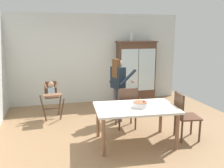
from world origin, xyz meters
name	(u,v)px	position (x,y,z in m)	size (l,w,h in m)	color
ground_plane	(121,133)	(0.00, 0.00, 0.00)	(6.24, 6.24, 0.00)	#93704C
wall_back	(96,59)	(0.00, 2.63, 1.35)	(5.32, 0.06, 2.70)	silver
china_cabinet	(136,71)	(1.23, 2.37, 0.95)	(1.24, 0.48, 1.89)	#4C3323
ceramic_vase	(131,37)	(1.06, 2.37, 2.01)	(0.13, 0.13, 0.27)	#B2B7B2
high_chair_with_toddler	(51,93)	(-1.40, 1.37, 0.65)	(0.62, 0.72, 0.95)	#4C3323
adult_person	(118,82)	(0.17, 0.78, 0.97)	(0.63, 0.62, 1.53)	#47474C
dining_table	(136,111)	(0.14, -0.49, 0.65)	(1.63, 1.12, 0.74)	silver
birthday_cake	(140,105)	(0.21, -0.55, 0.79)	(0.28, 0.28, 0.19)	white
dining_chair_far_side	(127,105)	(0.21, 0.22, 0.56)	(0.47, 0.47, 0.96)	#4C3323
dining_chair_right_end	(183,113)	(1.13, -0.57, 0.56)	(0.50, 0.50, 0.96)	#4C3323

